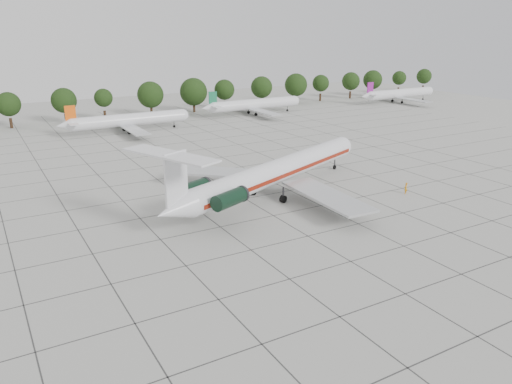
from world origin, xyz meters
TOP-DOWN VIEW (x-y plane):
  - ground at (0.00, 0.00)m, footprint 260.00×260.00m
  - apron_joints at (0.00, 15.00)m, footprint 170.00×170.00m
  - main_airliner at (3.59, 6.66)m, footprint 43.98×33.15m
  - ground_crew at (22.51, -2.09)m, footprint 0.76×0.70m
  - bg_airliner_c at (-0.51, 65.21)m, footprint 28.24×27.20m
  - bg_airliner_d at (38.37, 72.21)m, footprint 28.24×27.20m
  - bg_airliner_e at (92.51, 68.88)m, footprint 28.24×27.20m
  - tree_line at (-11.68, 85.00)m, footprint 249.86×8.44m

SIDE VIEW (x-z plane):
  - ground at x=0.00m, z-range 0.00..0.00m
  - apron_joints at x=0.00m, z-range 0.00..0.02m
  - ground_crew at x=22.51m, z-range 0.00..1.75m
  - bg_airliner_c at x=-0.51m, z-range -0.79..6.61m
  - bg_airliner_d at x=38.37m, z-range -0.79..6.61m
  - bg_airliner_e at x=92.51m, z-range -0.79..6.61m
  - main_airliner at x=3.59m, z-range -1.57..9.14m
  - tree_line at x=-11.68m, z-range 0.87..11.09m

